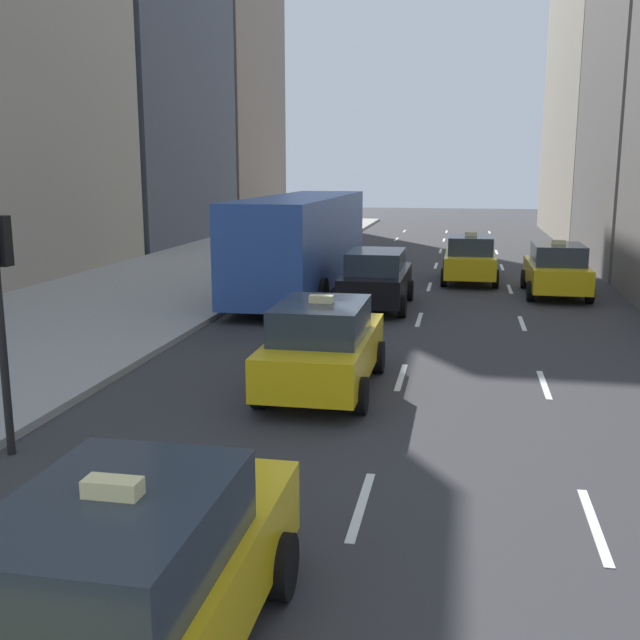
{
  "coord_description": "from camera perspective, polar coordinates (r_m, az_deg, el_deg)",
  "views": [
    {
      "loc": [
        3.74,
        -0.7,
        4.17
      ],
      "look_at": [
        1.26,
        12.24,
        1.49
      ],
      "focal_mm": 42.0,
      "sensor_mm": 36.0,
      "label": 1
    }
  ],
  "objects": [
    {
      "name": "sidewalk_left",
      "position": [
        29.99,
        -10.24,
        3.47
      ],
      "size": [
        8.0,
        66.0,
        0.15
      ],
      "primitive_type": "cube",
      "color": "#9E9E99",
      "rests_on": "ground"
    },
    {
      "name": "traffic_light_pole",
      "position": [
        11.67,
        -23.09,
        1.9
      ],
      "size": [
        0.24,
        0.42,
        3.6
      ],
      "color": "black",
      "rests_on": "ground"
    },
    {
      "name": "taxi_second",
      "position": [
        26.02,
        17.57,
        3.7
      ],
      "size": [
        2.02,
        4.4,
        1.87
      ],
      "color": "yellow",
      "rests_on": "ground"
    },
    {
      "name": "lane_markings",
      "position": [
        24.09,
        7.99,
        1.43
      ],
      "size": [
        5.72,
        56.0,
        0.01
      ],
      "color": "white",
      "rests_on": "ground"
    },
    {
      "name": "taxi_third",
      "position": [
        28.38,
        11.36,
        4.62
      ],
      "size": [
        2.02,
        4.4,
        1.87
      ],
      "color": "yellow",
      "rests_on": "ground"
    },
    {
      "name": "taxi_lead",
      "position": [
        6.58,
        -14.28,
        -18.92
      ],
      "size": [
        2.02,
        4.4,
        1.87
      ],
      "color": "yellow",
      "rests_on": "ground"
    },
    {
      "name": "city_bus",
      "position": [
        25.42,
        -1.34,
        6.12
      ],
      "size": [
        2.8,
        11.61,
        3.25
      ],
      "color": "#2D519E",
      "rests_on": "ground"
    },
    {
      "name": "sedan_black_near",
      "position": [
        22.66,
        4.32,
        3.16
      ],
      "size": [
        2.02,
        4.57,
        1.77
      ],
      "color": "black",
      "rests_on": "ground"
    },
    {
      "name": "taxi_fourth",
      "position": [
        14.17,
        0.24,
        -1.93
      ],
      "size": [
        2.02,
        4.4,
        1.87
      ],
      "color": "yellow",
      "rests_on": "ground"
    }
  ]
}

